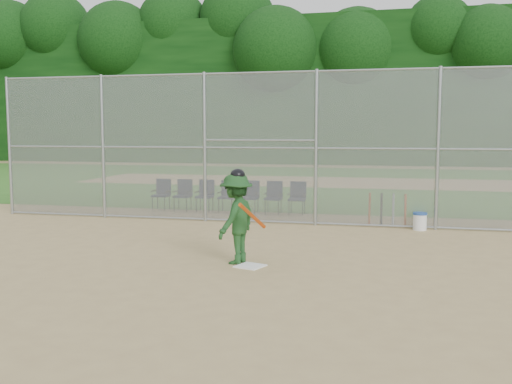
% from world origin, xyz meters
% --- Properties ---
extents(ground, '(100.00, 100.00, 0.00)m').
position_xyz_m(ground, '(0.00, 0.00, 0.00)').
color(ground, tan).
rests_on(ground, ground).
extents(grass_strip, '(100.00, 100.00, 0.00)m').
position_xyz_m(grass_strip, '(0.00, 18.00, 0.01)').
color(grass_strip, '#316C20').
rests_on(grass_strip, ground).
extents(dirt_patch_far, '(24.00, 24.00, 0.00)m').
position_xyz_m(dirt_patch_far, '(0.00, 18.00, 0.01)').
color(dirt_patch_far, tan).
rests_on(dirt_patch_far, ground).
extents(backstop_fence, '(16.09, 0.09, 4.00)m').
position_xyz_m(backstop_fence, '(0.00, 5.00, 2.07)').
color(backstop_fence, gray).
rests_on(backstop_fence, ground).
extents(treeline, '(81.00, 60.00, 11.00)m').
position_xyz_m(treeline, '(0.00, 20.00, 5.50)').
color(treeline, black).
rests_on(treeline, ground).
extents(home_plate, '(0.58, 0.58, 0.02)m').
position_xyz_m(home_plate, '(0.44, 0.14, 0.01)').
color(home_plate, white).
rests_on(home_plate, ground).
extents(batter_at_plate, '(1.01, 1.35, 1.75)m').
position_xyz_m(batter_at_plate, '(0.13, 0.36, 0.85)').
color(batter_at_plate, '#1C471E').
rests_on(batter_at_plate, ground).
extents(water_cooler, '(0.35, 0.35, 0.44)m').
position_xyz_m(water_cooler, '(3.61, 4.83, 0.22)').
color(water_cooler, white).
rests_on(water_cooler, ground).
extents(spare_bats, '(0.96, 0.30, 0.85)m').
position_xyz_m(spare_bats, '(2.82, 5.30, 0.42)').
color(spare_bats, '#D84C14').
rests_on(spare_bats, ground).
extents(chair_0, '(0.54, 0.52, 0.96)m').
position_xyz_m(chair_0, '(-4.03, 6.78, 0.48)').
color(chair_0, '#0D1632').
rests_on(chair_0, ground).
extents(chair_1, '(0.54, 0.52, 0.96)m').
position_xyz_m(chair_1, '(-3.32, 6.78, 0.48)').
color(chair_1, '#0D1632').
rests_on(chair_1, ground).
extents(chair_2, '(0.54, 0.52, 0.96)m').
position_xyz_m(chair_2, '(-2.61, 6.78, 0.48)').
color(chair_2, '#0D1632').
rests_on(chair_2, ground).
extents(chair_3, '(0.54, 0.52, 0.96)m').
position_xyz_m(chair_3, '(-1.90, 6.78, 0.48)').
color(chair_3, '#0D1632').
rests_on(chair_3, ground).
extents(chair_4, '(0.54, 0.52, 0.96)m').
position_xyz_m(chair_4, '(-1.19, 6.78, 0.48)').
color(chair_4, '#0D1632').
rests_on(chair_4, ground).
extents(chair_5, '(0.54, 0.52, 0.96)m').
position_xyz_m(chair_5, '(-0.48, 6.78, 0.48)').
color(chair_5, '#0D1632').
rests_on(chair_5, ground).
extents(chair_6, '(0.54, 0.52, 0.96)m').
position_xyz_m(chair_6, '(0.23, 6.78, 0.48)').
color(chair_6, '#0D1632').
rests_on(chair_6, ground).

